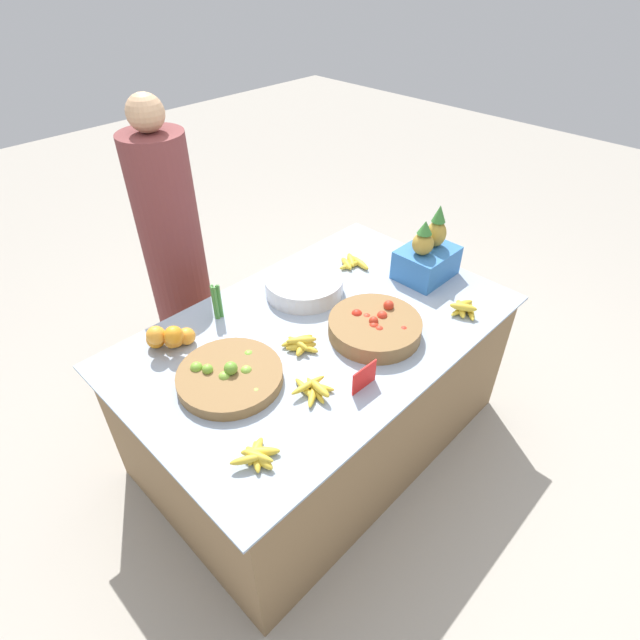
{
  "coord_description": "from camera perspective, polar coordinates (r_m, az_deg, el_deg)",
  "views": [
    {
      "loc": [
        -1.25,
        -1.23,
        2.18
      ],
      "look_at": [
        0.0,
        0.0,
        0.8
      ],
      "focal_mm": 28.0,
      "sensor_mm": 36.0,
      "label": 1
    }
  ],
  "objects": [
    {
      "name": "banana_bunch_front_center",
      "position": [
        1.95,
        -0.78,
        -7.87
      ],
      "size": [
        0.16,
        0.18,
        0.06
      ],
      "color": "gold",
      "rests_on": "market_table"
    },
    {
      "name": "market_table",
      "position": [
        2.51,
        0.0,
        -7.6
      ],
      "size": [
        1.79,
        1.12,
        0.75
      ],
      "color": "olive",
      "rests_on": "ground_plane"
    },
    {
      "name": "banana_bunch_front_left",
      "position": [
        2.15,
        -2.21,
        -2.75
      ],
      "size": [
        0.16,
        0.16,
        0.06
      ],
      "color": "gold",
      "rests_on": "market_table"
    },
    {
      "name": "tomato_basket",
      "position": [
        2.22,
        6.3,
        -0.8
      ],
      "size": [
        0.41,
        0.41,
        0.11
      ],
      "color": "olive",
      "rests_on": "market_table"
    },
    {
      "name": "ground_plane",
      "position": [
        2.79,
        0.0,
        -12.95
      ],
      "size": [
        12.0,
        12.0,
        0.0
      ],
      "primitive_type": "plane",
      "color": "#ADA599"
    },
    {
      "name": "lime_bowl",
      "position": [
        2.03,
        -10.22,
        -6.32
      ],
      "size": [
        0.42,
        0.42,
        0.1
      ],
      "color": "olive",
      "rests_on": "market_table"
    },
    {
      "name": "banana_bunch_middle_right",
      "position": [
        1.77,
        -7.23,
        -15.08
      ],
      "size": [
        0.18,
        0.14,
        0.05
      ],
      "color": "gold",
      "rests_on": "market_table"
    },
    {
      "name": "orange_pile",
      "position": [
        2.22,
        -16.86,
        -1.91
      ],
      "size": [
        0.2,
        0.18,
        0.14
      ],
      "color": "orange",
      "rests_on": "market_table"
    },
    {
      "name": "banana_bunch_front_right",
      "position": [
        2.7,
        3.75,
        6.57
      ],
      "size": [
        0.17,
        0.19,
        0.04
      ],
      "color": "gold",
      "rests_on": "market_table"
    },
    {
      "name": "price_sign",
      "position": [
        1.96,
        5.08,
        -6.55
      ],
      "size": [
        0.13,
        0.01,
        0.11
      ],
      "rotation": [
        0.0,
        0.0,
        -0.03
      ],
      "color": "red",
      "rests_on": "market_table"
    },
    {
      "name": "vendor_person",
      "position": [
        2.83,
        -16.09,
        6.35
      ],
      "size": [
        0.32,
        0.32,
        1.62
      ],
      "color": "brown",
      "rests_on": "ground_plane"
    },
    {
      "name": "banana_bunch_middle_left",
      "position": [
        2.43,
        16.08,
        1.32
      ],
      "size": [
        0.16,
        0.16,
        0.06
      ],
      "color": "gold",
      "rests_on": "market_table"
    },
    {
      "name": "veg_bundle",
      "position": [
        2.32,
        -11.76,
        2.03
      ],
      "size": [
        0.04,
        0.03,
        0.18
      ],
      "color": "#4C8E42",
      "rests_on": "market_table"
    },
    {
      "name": "metal_bowl",
      "position": [
        2.47,
        -1.83,
        4.05
      ],
      "size": [
        0.39,
        0.39,
        0.09
      ],
      "color": "silver",
      "rests_on": "market_table"
    },
    {
      "name": "produce_crate",
      "position": [
        2.61,
        12.15,
        7.16
      ],
      "size": [
        0.29,
        0.23,
        0.38
      ],
      "color": "#3370B7",
      "rests_on": "market_table"
    }
  ]
}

